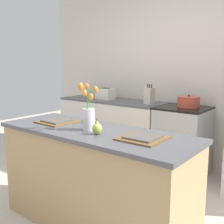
# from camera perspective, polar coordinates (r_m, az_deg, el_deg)

# --- Properties ---
(back_wall) EXTENTS (5.20, 0.08, 2.70)m
(back_wall) POSITION_cam_1_polar(r_m,az_deg,el_deg) (4.04, 15.71, 8.09)
(back_wall) COLOR silver
(back_wall) RESTS_ON ground_plane
(kitchen_island) EXTENTS (1.80, 0.66, 0.90)m
(kitchen_island) POSITION_cam_1_polar(r_m,az_deg,el_deg) (2.54, -3.60, -13.49)
(kitchen_island) COLOR tan
(kitchen_island) RESTS_ON ground_plane
(back_counter) EXTENTS (1.68, 0.60, 0.90)m
(back_counter) POSITION_cam_1_polar(r_m,az_deg,el_deg) (4.35, 0.05, -3.38)
(back_counter) COLOR silver
(back_counter) RESTS_ON ground_plane
(stove_range) EXTENTS (0.60, 0.61, 0.90)m
(stove_range) POSITION_cam_1_polar(r_m,az_deg,el_deg) (3.77, 14.10, -5.83)
(stove_range) COLOR #B2B5B7
(stove_range) RESTS_ON ground_plane
(flower_vase) EXTENTS (0.13, 0.16, 0.40)m
(flower_vase) POSITION_cam_1_polar(r_m,az_deg,el_deg) (2.37, -4.84, -0.36)
(flower_vase) COLOR silver
(flower_vase) RESTS_ON kitchen_island
(pear_figurine) EXTENTS (0.08, 0.08, 0.13)m
(pear_figurine) POSITION_cam_1_polar(r_m,az_deg,el_deg) (2.24, -3.05, -3.29)
(pear_figurine) COLOR #9EBC47
(pear_figurine) RESTS_ON kitchen_island
(plate_setting_left) EXTENTS (0.33, 0.33, 0.02)m
(plate_setting_left) POSITION_cam_1_polar(r_m,az_deg,el_deg) (2.74, -11.00, -1.85)
(plate_setting_left) COLOR brown
(plate_setting_left) RESTS_ON kitchen_island
(plate_setting_right) EXTENTS (0.33, 0.33, 0.02)m
(plate_setting_right) POSITION_cam_1_polar(r_m,az_deg,el_deg) (2.12, 6.26, -5.20)
(plate_setting_right) COLOR brown
(plate_setting_right) RESTS_ON kitchen_island
(toaster) EXTENTS (0.28, 0.18, 0.17)m
(toaster) POSITION_cam_1_polar(r_m,az_deg,el_deg) (4.32, -1.42, 3.73)
(toaster) COLOR silver
(toaster) RESTS_ON back_counter
(cooking_pot) EXTENTS (0.29, 0.29, 0.16)m
(cooking_pot) POSITION_cam_1_polar(r_m,az_deg,el_deg) (3.70, 15.30, 2.03)
(cooking_pot) COLOR #CC4C38
(cooking_pot) RESTS_ON stove_range
(knife_block) EXTENTS (0.10, 0.14, 0.27)m
(knife_block) POSITION_cam_1_polar(r_m,az_deg,el_deg) (3.88, 7.62, 3.30)
(knife_block) COLOR beige
(knife_block) RESTS_ON back_counter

